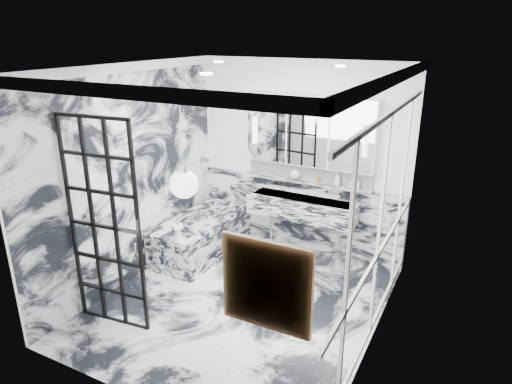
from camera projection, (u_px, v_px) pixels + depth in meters
The scene contains 25 objects.
floor at pixel (241, 302), 5.62m from camera, with size 3.60×3.60×0.00m, color silver.
ceiling at pixel (238, 67), 4.68m from camera, with size 3.60×3.60×0.00m, color white.
wall_back at pixel (300, 158), 6.66m from camera, with size 3.60×3.60×0.00m, color white.
wall_front at pixel (130, 263), 3.65m from camera, with size 3.60×3.60×0.00m, color white.
wall_left at pixel (131, 175), 5.85m from camera, with size 3.60×3.60×0.00m, color white.
wall_right at pixel (382, 221), 4.46m from camera, with size 3.60×3.60×0.00m, color white.
marble_clad_back at pixel (298, 214), 6.93m from camera, with size 3.18×0.05×1.05m, color silver.
marble_clad_left at pixel (133, 180), 5.86m from camera, with size 0.02×3.56×2.68m, color silver.
panel_molding at pixel (379, 230), 4.50m from camera, with size 0.03×3.40×2.30m, color white.
soap_bottle_a at pixel (338, 179), 6.39m from camera, with size 0.08×0.08×0.20m, color #8C5919.
soap_bottle_b at pixel (357, 183), 6.28m from camera, with size 0.08×0.08×0.17m, color #4C4C51.
soap_bottle_c at pixel (353, 183), 6.30m from camera, with size 0.11×0.11×0.14m, color silver.
face_pot at pixel (295, 174), 6.68m from camera, with size 0.15×0.15×0.15m, color white.
amber_bottle at pixel (318, 179), 6.53m from camera, with size 0.04×0.04×0.10m, color #8C5919.
flower_vase at pixel (178, 236), 5.97m from camera, with size 0.09×0.09×0.12m, color silver.
crittall_door at pixel (104, 227), 4.87m from camera, with size 0.88×0.04×2.36m, color black, non-canonical shape.
artwork at pixel (266, 285), 3.12m from camera, with size 0.57×0.06×0.57m, color gold.
pendant_light at pixel (184, 184), 3.83m from camera, with size 0.24×0.24×0.24m, color white.
trough_sink at pixel (302, 208), 6.61m from camera, with size 1.60×0.45×0.30m, color silver.
ledge at pixel (307, 182), 6.64m from camera, with size 1.90×0.14×0.04m, color silver.
subway_tile at pixel (309, 172), 6.64m from camera, with size 1.90×0.03×0.23m, color white.
mirror_cabinet at pixel (309, 131), 6.39m from camera, with size 1.90×0.16×1.00m, color white.
sconce_left at pixel (254, 130), 6.68m from camera, with size 0.07×0.07×0.40m, color white.
sconce_right at pixel (365, 142), 5.97m from camera, with size 0.07×0.07×0.40m, color white.
bathtub at pixel (202, 235), 6.79m from camera, with size 0.75×1.65×0.55m, color silver.
Camera 1 is at (2.39, -4.21, 3.16)m, focal length 32.00 mm.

